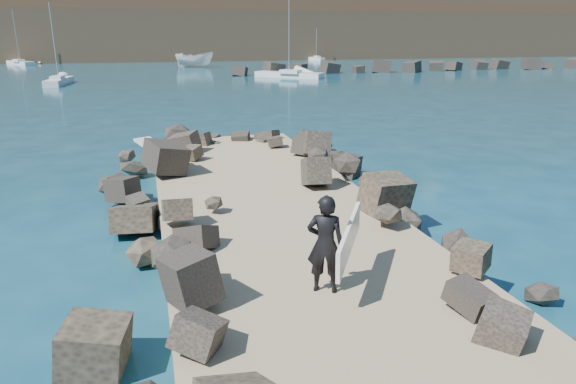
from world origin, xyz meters
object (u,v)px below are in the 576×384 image
surfboard_resting (160,155)px  surfer_with_board (329,243)px  boat_imported (194,60)px  sailboat_a (59,81)px

surfboard_resting → surfer_with_board: 10.57m
boat_imported → surfer_with_board: bearing=-166.7°
surfboard_resting → sailboat_a: (-9.16, 41.02, -0.70)m
surfboard_resting → boat_imported: boat_imported is taller
boat_imported → surfer_with_board: size_ratio=3.07×
surfboard_resting → boat_imported: bearing=55.1°
surfer_with_board → sailboat_a: 52.60m
boat_imported → sailboat_a: 30.82m
surfboard_resting → surfer_with_board: (2.66, -10.22, 0.48)m
surfboard_resting → surfer_with_board: size_ratio=1.31×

